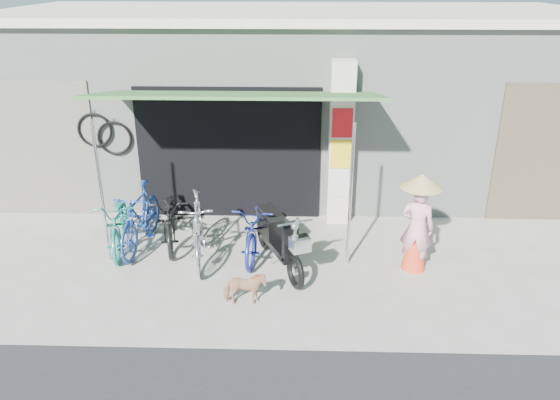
{
  "coord_description": "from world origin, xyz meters",
  "views": [
    {
      "loc": [
        0.04,
        -7.07,
        4.41
      ],
      "look_at": [
        -0.2,
        1.0,
        1.0
      ],
      "focal_mm": 35.0,
      "sensor_mm": 36.0,
      "label": 1
    }
  ],
  "objects_px": {
    "street_dog": "(245,289)",
    "nun": "(418,222)",
    "bike_teal": "(120,222)",
    "moped": "(278,238)",
    "bike_blue": "(141,218)",
    "bike_black": "(171,217)",
    "bike_silver": "(198,229)",
    "bike_navy": "(259,226)"
  },
  "relations": [
    {
      "from": "bike_black",
      "to": "street_dog",
      "type": "xyz_separation_m",
      "value": [
        1.44,
        -1.89,
        -0.22
      ]
    },
    {
      "from": "bike_blue",
      "to": "bike_black",
      "type": "distance_m",
      "value": 0.51
    },
    {
      "from": "bike_teal",
      "to": "bike_blue",
      "type": "distance_m",
      "value": 0.37
    },
    {
      "from": "bike_blue",
      "to": "nun",
      "type": "bearing_deg",
      "value": -2.95
    },
    {
      "from": "bike_navy",
      "to": "street_dog",
      "type": "relative_size",
      "value": 3.01
    },
    {
      "from": "bike_teal",
      "to": "bike_black",
      "type": "bearing_deg",
      "value": 2.19
    },
    {
      "from": "bike_teal",
      "to": "bike_black",
      "type": "xyz_separation_m",
      "value": [
        0.83,
        0.2,
        0.0
      ]
    },
    {
      "from": "bike_navy",
      "to": "moped",
      "type": "xyz_separation_m",
      "value": [
        0.33,
        -0.43,
        0.01
      ]
    },
    {
      "from": "bike_black",
      "to": "bike_silver",
      "type": "relative_size",
      "value": 0.98
    },
    {
      "from": "bike_black",
      "to": "moped",
      "type": "xyz_separation_m",
      "value": [
        1.87,
        -0.76,
        0.02
      ]
    },
    {
      "from": "street_dog",
      "to": "nun",
      "type": "height_order",
      "value": "nun"
    },
    {
      "from": "bike_teal",
      "to": "bike_blue",
      "type": "relative_size",
      "value": 0.98
    },
    {
      "from": "bike_blue",
      "to": "bike_navy",
      "type": "xyz_separation_m",
      "value": [
        2.01,
        -0.14,
        -0.06
      ]
    },
    {
      "from": "bike_black",
      "to": "bike_navy",
      "type": "xyz_separation_m",
      "value": [
        1.54,
        -0.33,
        0.01
      ]
    },
    {
      "from": "bike_blue",
      "to": "bike_black",
      "type": "bearing_deg",
      "value": 25.82
    },
    {
      "from": "bike_teal",
      "to": "nun",
      "type": "bearing_deg",
      "value": -18.08
    },
    {
      "from": "moped",
      "to": "nun",
      "type": "relative_size",
      "value": 1.13
    },
    {
      "from": "bike_black",
      "to": "bike_navy",
      "type": "distance_m",
      "value": 1.57
    },
    {
      "from": "street_dog",
      "to": "nun",
      "type": "relative_size",
      "value": 0.38
    },
    {
      "from": "bike_teal",
      "to": "bike_blue",
      "type": "bearing_deg",
      "value": -8.85
    },
    {
      "from": "bike_blue",
      "to": "bike_navy",
      "type": "bearing_deg",
      "value": 0.59
    },
    {
      "from": "bike_black",
      "to": "nun",
      "type": "distance_m",
      "value": 4.13
    },
    {
      "from": "bike_navy",
      "to": "nun",
      "type": "relative_size",
      "value": 1.15
    },
    {
      "from": "bike_black",
      "to": "nun",
      "type": "relative_size",
      "value": 1.13
    },
    {
      "from": "bike_teal",
      "to": "moped",
      "type": "relative_size",
      "value": 0.99
    },
    {
      "from": "street_dog",
      "to": "moped",
      "type": "height_order",
      "value": "moped"
    },
    {
      "from": "bike_blue",
      "to": "nun",
      "type": "relative_size",
      "value": 1.14
    },
    {
      "from": "bike_silver",
      "to": "street_dog",
      "type": "relative_size",
      "value": 3.03
    },
    {
      "from": "bike_silver",
      "to": "street_dog",
      "type": "distance_m",
      "value": 1.59
    },
    {
      "from": "moped",
      "to": "nun",
      "type": "distance_m",
      "value": 2.19
    },
    {
      "from": "bike_black",
      "to": "nun",
      "type": "xyz_separation_m",
      "value": [
        4.04,
        -0.79,
        0.33
      ]
    },
    {
      "from": "bike_black",
      "to": "moped",
      "type": "bearing_deg",
      "value": -33.23
    },
    {
      "from": "bike_black",
      "to": "street_dog",
      "type": "relative_size",
      "value": 2.95
    },
    {
      "from": "bike_silver",
      "to": "street_dog",
      "type": "height_order",
      "value": "bike_silver"
    },
    {
      "from": "bike_black",
      "to": "nun",
      "type": "height_order",
      "value": "nun"
    },
    {
      "from": "bike_teal",
      "to": "bike_black",
      "type": "distance_m",
      "value": 0.86
    },
    {
      "from": "street_dog",
      "to": "moped",
      "type": "xyz_separation_m",
      "value": [
        0.43,
        1.13,
        0.23
      ]
    },
    {
      "from": "nun",
      "to": "bike_silver",
      "type": "bearing_deg",
      "value": 16.71
    },
    {
      "from": "street_dog",
      "to": "nun",
      "type": "xyz_separation_m",
      "value": [
        2.6,
        1.1,
        0.55
      ]
    },
    {
      "from": "bike_teal",
      "to": "bike_silver",
      "type": "height_order",
      "value": "bike_silver"
    },
    {
      "from": "bike_silver",
      "to": "bike_blue",
      "type": "bearing_deg",
      "value": 149.68
    },
    {
      "from": "street_dog",
      "to": "bike_teal",
      "type": "bearing_deg",
      "value": 47.81
    }
  ]
}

